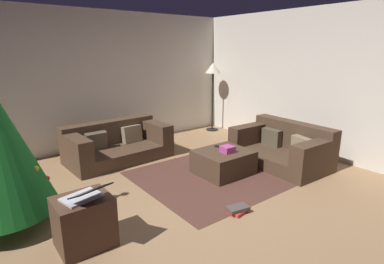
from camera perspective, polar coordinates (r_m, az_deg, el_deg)
ground_plane at (r=3.82m, az=-0.79°, el=-14.43°), size 6.40×6.40×0.00m
rear_partition at (r=6.16m, az=-18.86°, el=8.93°), size 6.40×0.12×2.60m
corner_partition at (r=5.81m, az=25.07°, el=7.98°), size 0.12×6.40×2.60m
couch_left at (r=5.57m, az=-13.90°, el=-2.24°), size 1.77×1.00×0.64m
couch_right at (r=5.41m, az=16.64°, el=-2.84°), size 0.99×1.57×0.69m
ottoman at (r=4.83m, az=5.85°, el=-5.58°), size 0.80×0.70×0.36m
gift_box at (r=4.70m, az=6.62°, el=-3.21°), size 0.19×0.18×0.10m
tv_remote at (r=4.93m, az=5.14°, el=-2.76°), size 0.08×0.17×0.02m
side_table at (r=3.29m, az=-19.47°, el=-15.52°), size 0.52×0.44×0.51m
laptop at (r=3.10m, az=-19.33°, el=-10.99°), size 0.43×0.48×0.19m
book_stack at (r=3.79m, az=8.46°, el=-14.12°), size 0.29×0.20×0.08m
corner_lamp at (r=7.16m, az=3.93°, el=10.91°), size 0.36×0.36×1.59m
area_rug at (r=4.90m, az=5.80°, el=-7.53°), size 2.60×2.00×0.01m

